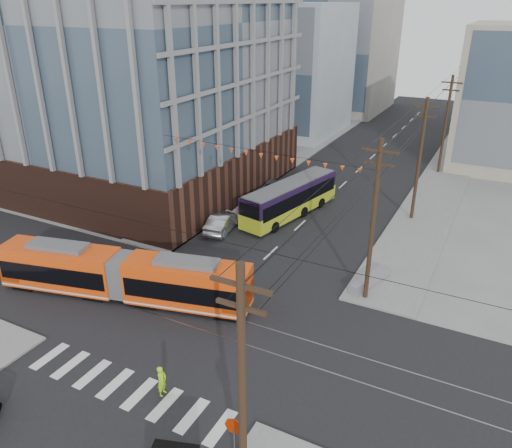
{
  "coord_description": "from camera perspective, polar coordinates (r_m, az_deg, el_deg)",
  "views": [
    {
      "loc": [
        15.07,
        -17.66,
        18.33
      ],
      "look_at": [
        1.28,
        9.01,
        4.8
      ],
      "focal_mm": 35.0,
      "sensor_mm": 36.0,
      "label": 1
    }
  ],
  "objects": [
    {
      "name": "city_bus",
      "position": [
        45.98,
        3.93,
        2.92
      ],
      "size": [
        4.96,
        11.91,
        3.3
      ],
      "primitive_type": null,
      "rotation": [
        0.0,
        0.0,
        -0.22
      ],
      "color": "black",
      "rests_on": "ground"
    },
    {
      "name": "parked_car_grey",
      "position": [
        51.6,
        2.08,
        4.25
      ],
      "size": [
        2.69,
        5.18,
        1.4
      ],
      "primitive_type": "imported",
      "rotation": [
        0.0,
        0.0,
        3.22
      ],
      "color": "#555864",
      "rests_on": "ground"
    },
    {
      "name": "parked_car_silver",
      "position": [
        43.21,
        -3.84,
        0.25
      ],
      "size": [
        2.38,
        5.01,
        1.59
      ],
      "primitive_type": "imported",
      "rotation": [
        0.0,
        0.0,
        3.29
      ],
      "color": "#989CA2",
      "rests_on": "ground"
    },
    {
      "name": "bg_bldg_nw_far",
      "position": [
        94.63,
        9.88,
        18.87
      ],
      "size": [
        16.0,
        18.0,
        20.0
      ],
      "primitive_type": "cube",
      "color": "gray",
      "rests_on": "ground"
    },
    {
      "name": "utility_pole_near",
      "position": [
        18.54,
        -1.57,
        -19.54
      ],
      "size": [
        0.3,
        0.3,
        11.0
      ],
      "primitive_type": "cylinder",
      "color": "black",
      "rests_on": "ground"
    },
    {
      "name": "streetcar",
      "position": [
        34.31,
        -15.0,
        -5.72
      ],
      "size": [
        17.4,
        6.33,
        3.34
      ],
      "primitive_type": null,
      "rotation": [
        0.0,
        0.0,
        0.23
      ],
      "color": "#EB470E",
      "rests_on": "ground"
    },
    {
      "name": "bg_bldg_nw_near",
      "position": [
        77.26,
        2.73,
        17.29
      ],
      "size": [
        18.0,
        16.0,
        18.0
      ],
      "primitive_type": "cube",
      "color": "#8C99A5",
      "rests_on": "ground"
    },
    {
      "name": "parked_car_white",
      "position": [
        45.76,
        -0.91,
        1.53
      ],
      "size": [
        2.6,
        4.75,
        1.3
      ],
      "primitive_type": "imported",
      "rotation": [
        0.0,
        0.0,
        2.96
      ],
      "color": "silver",
      "rests_on": "ground"
    },
    {
      "name": "ground",
      "position": [
        29.58,
        -10.61,
        -14.53
      ],
      "size": [
        160.0,
        160.0,
        0.0
      ],
      "primitive_type": "plane",
      "color": "slate"
    },
    {
      "name": "pedestrian",
      "position": [
        26.67,
        -10.71,
        -17.21
      ],
      "size": [
        0.48,
        0.67,
        1.7
      ],
      "primitive_type": "imported",
      "rotation": [
        0.0,
        0.0,
        1.69
      ],
      "color": "#A8F418",
      "rests_on": "ground"
    },
    {
      "name": "jersey_barrier",
      "position": [
        35.91,
        12.85,
        -6.36
      ],
      "size": [
        2.12,
        4.18,
        0.82
      ],
      "primitive_type": "cube",
      "rotation": [
        0.0,
        0.0,
        -0.31
      ],
      "color": "slate",
      "rests_on": "ground"
    },
    {
      "name": "stop_sign",
      "position": [
        22.77,
        -2.52,
        -24.05
      ],
      "size": [
        0.86,
        0.86,
        2.67
      ],
      "primitive_type": null,
      "rotation": [
        0.0,
        0.0,
        0.06
      ],
      "color": "#9F2304",
      "rests_on": "ground"
    },
    {
      "name": "utility_pole_far",
      "position": [
        75.06,
        22.48,
        12.64
      ],
      "size": [
        0.3,
        0.3,
        11.0
      ],
      "primitive_type": "cylinder",
      "color": "black",
      "rests_on": "ground"
    },
    {
      "name": "office_building",
      "position": [
        55.17,
        -15.87,
        19.21
      ],
      "size": [
        30.0,
        25.0,
        28.6
      ],
      "primitive_type": "cube",
      "color": "#381E16",
      "rests_on": "ground"
    }
  ]
}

